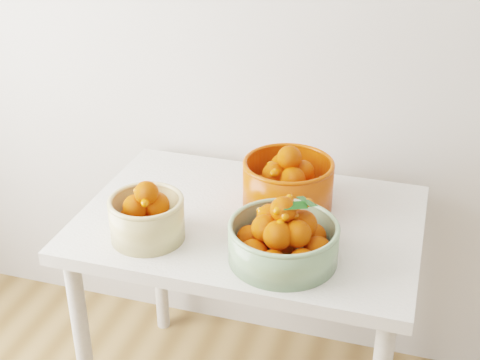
# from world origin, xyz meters

# --- Properties ---
(table) EXTENTS (1.00, 0.70, 0.75)m
(table) POSITION_xyz_m (-0.39, 1.60, 0.65)
(table) COLOR silver
(table) RESTS_ON ground
(bowl_cream) EXTENTS (0.24, 0.24, 0.18)m
(bowl_cream) POSITION_xyz_m (-0.64, 1.41, 0.82)
(bowl_cream) COLOR tan
(bowl_cream) RESTS_ON table
(bowl_green) EXTENTS (0.32, 0.32, 0.19)m
(bowl_green) POSITION_xyz_m (-0.25, 1.42, 0.82)
(bowl_green) COLOR gray
(bowl_green) RESTS_ON table
(bowl_orange) EXTENTS (0.36, 0.36, 0.20)m
(bowl_orange) POSITION_xyz_m (-0.31, 1.70, 0.83)
(bowl_orange) COLOR #C43307
(bowl_orange) RESTS_ON table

